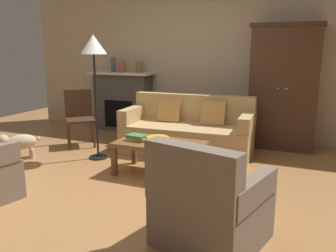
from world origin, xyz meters
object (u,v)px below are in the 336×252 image
object	(u,v)px
armoire	(284,87)
couch	(188,132)
floor_lamp	(94,52)
dog	(19,142)
fireplace	(123,101)
book_stack	(137,138)
fruit_bowl	(158,139)
mantel_vase_terracotta	(121,67)
coffee_table	(160,146)
mantel_vase_slate	(113,65)
mantel_vase_bronze	(139,67)
armchair_near_right	(209,207)
side_chair_wooden	(79,114)

from	to	relation	value
armoire	couch	world-z (taller)	armoire
floor_lamp	dog	xyz separation A→B (m)	(-1.00, -0.48, -1.26)
fireplace	book_stack	bearing A→B (deg)	-55.52
fruit_bowl	mantel_vase_terracotta	distance (m)	2.66
fireplace	coffee_table	world-z (taller)	fireplace
armoire	coffee_table	bearing A→B (deg)	-123.27
mantel_vase_slate	dog	bearing A→B (deg)	-96.12
armoire	dog	bearing A→B (deg)	-147.68
fireplace	mantel_vase_slate	xyz separation A→B (m)	(-0.18, -0.02, 0.69)
couch	dog	distance (m)	2.45
mantel_vase_terracotta	mantel_vase_bronze	size ratio (longest dim) A/B	0.97
armoire	fireplace	bearing A→B (deg)	178.49
fireplace	fruit_bowl	size ratio (longest dim) A/B	4.42
couch	fruit_bowl	distance (m)	1.02
armchair_near_right	dog	distance (m)	3.31
mantel_vase_bronze	floor_lamp	bearing A→B (deg)	-83.12
fireplace	armoire	distance (m)	2.98
fireplace	armoire	world-z (taller)	armoire
fireplace	mantel_vase_bronze	distance (m)	0.76
mantel_vase_bronze	mantel_vase_terracotta	bearing A→B (deg)	180.00
book_stack	armchair_near_right	bearing A→B (deg)	-43.80
floor_lamp	coffee_table	bearing A→B (deg)	-13.28
coffee_table	dog	world-z (taller)	coffee_table
couch	floor_lamp	xyz separation A→B (m)	(-1.10, -0.78, 1.19)
dog	mantel_vase_terracotta	bearing A→B (deg)	79.27
fireplace	couch	bearing A→B (deg)	-29.51
coffee_table	floor_lamp	bearing A→B (deg)	166.72
coffee_table	book_stack	world-z (taller)	book_stack
fruit_bowl	mantel_vase_bronze	size ratio (longest dim) A/B	1.36
floor_lamp	dog	size ratio (longest dim) A/B	3.63
fireplace	floor_lamp	bearing A→B (deg)	-71.27
couch	mantel_vase_terracotta	bearing A→B (deg)	150.95
side_chair_wooden	floor_lamp	world-z (taller)	floor_lamp
fireplace	fruit_bowl	distance (m)	2.56
armoire	armchair_near_right	distance (m)	3.29
book_stack	armchair_near_right	world-z (taller)	armchair_near_right
book_stack	armchair_near_right	size ratio (longest dim) A/B	0.29
mantel_vase_terracotta	floor_lamp	size ratio (longest dim) A/B	0.12
book_stack	mantel_vase_slate	xyz separation A→B (m)	(-1.57, 2.01, 0.80)
mantel_vase_terracotta	floor_lamp	bearing A→B (deg)	-71.09
mantel_vase_slate	fruit_bowl	bearing A→B (deg)	-46.83
armchair_near_right	mantel_vase_terracotta	bearing A→B (deg)	129.63
armoire	coffee_table	distance (m)	2.37
armoire	dog	distance (m)	4.05
book_stack	armchair_near_right	xyz separation A→B (m)	(1.32, -1.27, -0.14)
side_chair_wooden	floor_lamp	xyz separation A→B (m)	(0.69, -0.51, 0.99)
mantel_vase_terracotta	armoire	bearing A→B (deg)	-1.17
book_stack	mantel_vase_bronze	bearing A→B (deg)	116.75
side_chair_wooden	dog	xyz separation A→B (m)	(-0.31, -0.99, -0.27)
couch	mantel_vase_slate	xyz separation A→B (m)	(-1.87, 0.94, 0.94)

